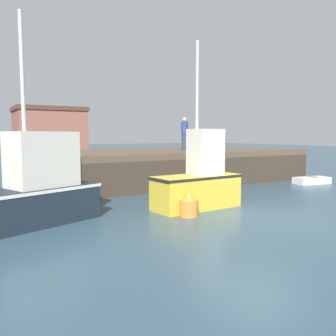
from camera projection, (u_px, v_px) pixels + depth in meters
ground at (259, 219)px, 10.05m from camera, size 120.00×160.00×0.10m
pier at (174, 155)px, 18.13m from camera, size 12.66×7.27×1.56m
fishing_boat_near_left at (28, 190)px, 9.04m from camera, size 4.00×2.51×5.37m
fishing_boat_near_right at (199, 181)px, 11.24m from camera, size 3.00×1.34×5.22m
rowboat at (312, 180)px, 16.94m from camera, size 1.83×1.02×0.36m
dockworker at (185, 134)px, 17.62m from camera, size 0.34×0.34×1.65m
warehouse at (49, 131)px, 43.75m from camera, size 8.18×6.68×5.71m
mooring_buoy_foreground at (189, 205)px, 10.13m from camera, size 0.54×0.54×0.74m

